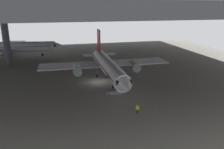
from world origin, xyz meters
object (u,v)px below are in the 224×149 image
Objects in this scene: crew_worker_near_nose at (137,109)px; traffic_cone_orange at (154,109)px; airplane_main at (108,66)px; airplane_distant at (14,47)px; baggage_tug at (76,70)px; crew_worker_by_stairs at (113,84)px; boarding_stairs at (115,90)px.

crew_worker_near_nose is 2.66× the size of traffic_cone_orange.
airplane_main is at bearing 91.49° from crew_worker_near_nose.
airplane_distant is 14.89× the size of baggage_tug.
airplane_main is at bearing 101.00° from traffic_cone_orange.
airplane_main is 19.10m from traffic_cone_orange.
boarding_stairs is at bearing -94.51° from crew_worker_by_stairs.
baggage_tug is at bearing -51.98° from airplane_distant.
traffic_cone_orange is (4.01, -12.22, -0.72)m from crew_worker_by_stairs.
crew_worker_near_nose is 0.05× the size of airplane_distant.
boarding_stairs is 10.19m from traffic_cone_orange.
airplane_main reaches higher than crew_worker_near_nose.
traffic_cone_orange is at bearing -65.38° from boarding_stairs.
airplane_main is at bearing 86.04° from boarding_stairs.
airplane_distant reaches higher than boarding_stairs.
airplane_distant is at bearing 119.81° from traffic_cone_orange.
traffic_cone_orange is at bearing 5.87° from crew_worker_near_nose.
baggage_tug reaches higher than traffic_cone_orange.
boarding_stairs reaches higher than crew_worker_by_stairs.
baggage_tug is at bearing 113.56° from crew_worker_by_stairs.
crew_worker_near_nose is at bearing -75.05° from baggage_tug.
airplane_distant is 30.39m from baggage_tug.
traffic_cone_orange is at bearing -60.19° from airplane_distant.
traffic_cone_orange is (3.60, -18.52, -2.99)m from airplane_main.
airplane_main is at bearing -51.63° from airplane_distant.
traffic_cone_orange is at bearing -79.00° from airplane_main.
baggage_tug is at bearing 104.95° from crew_worker_near_nose.
airplane_main is 14.42× the size of baggage_tug.
traffic_cone_orange is at bearing -71.83° from crew_worker_by_stairs.
crew_worker_by_stairs is (0.23, 2.96, 0.30)m from boarding_stairs.
airplane_main is 18.80× the size of crew_worker_by_stairs.
boarding_stairs is 7.45× the size of traffic_cone_orange.
crew_worker_near_nose is (1.13, -9.58, 0.19)m from boarding_stairs.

